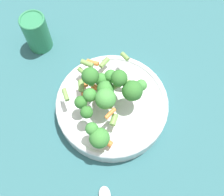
{
  "coord_description": "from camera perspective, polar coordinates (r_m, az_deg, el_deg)",
  "views": [
    {
      "loc": [
        -0.15,
        -0.21,
        0.61
      ],
      "look_at": [
        0.0,
        0.0,
        0.07
      ],
      "focal_mm": 42.0,
      "sensor_mm": 36.0,
      "label": 1
    }
  ],
  "objects": [
    {
      "name": "bowl",
      "position": [
        0.64,
        0.0,
        -1.57
      ],
      "size": [
        0.27,
        0.27,
        0.05
      ],
      "color": "silver",
      "rests_on": "ground_plane"
    },
    {
      "name": "cup",
      "position": [
        0.75,
        -16.12,
        13.56
      ],
      "size": [
        0.07,
        0.07,
        0.11
      ],
      "color": "#2D7F51",
      "rests_on": "ground_plane"
    },
    {
      "name": "ground_plane",
      "position": [
        0.66,
        0.0,
        -2.5
      ],
      "size": [
        3.0,
        3.0,
        0.0
      ],
      "primitive_type": "plane",
      "color": "#2D6066"
    },
    {
      "name": "pasta_salad",
      "position": [
        0.57,
        -1.26,
        0.38
      ],
      "size": [
        0.19,
        0.21,
        0.1
      ],
      "color": "#8CB766",
      "rests_on": "bowl"
    }
  ]
}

